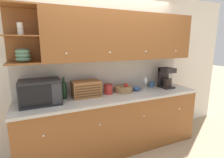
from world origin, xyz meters
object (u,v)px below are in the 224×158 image
(storage_canister, at_px, (108,89))
(fruit_basket, at_px, (124,89))
(bowl_stack_on_counter, at_px, (136,88))
(mug, at_px, (152,84))
(wine_glass, at_px, (145,81))
(wine_bottle, at_px, (64,89))
(bread_box, at_px, (86,89))
(microwave, at_px, (40,92))
(coffee_maker, at_px, (166,77))

(storage_canister, distance_m, fruit_basket, 0.29)
(bowl_stack_on_counter, distance_m, mug, 0.40)
(fruit_basket, xyz_separation_m, wine_glass, (0.44, 0.01, 0.10))
(fruit_basket, xyz_separation_m, mug, (0.64, 0.08, 0.00))
(wine_bottle, height_order, bread_box, wine_bottle)
(wine_bottle, height_order, mug, wine_bottle)
(fruit_basket, height_order, wine_glass, wine_glass)
(microwave, bearing_deg, wine_bottle, 18.23)
(microwave, distance_m, wine_bottle, 0.35)
(microwave, distance_m, wine_glass, 1.76)
(bread_box, distance_m, fruit_basket, 0.66)
(storage_canister, xyz_separation_m, wine_glass, (0.73, 0.01, 0.07))
(wine_bottle, height_order, coffee_maker, coffee_maker)
(fruit_basket, distance_m, mug, 0.64)
(microwave, distance_m, bread_box, 0.66)
(fruit_basket, xyz_separation_m, bowl_stack_on_counter, (0.25, -0.01, -0.02))
(wine_glass, bearing_deg, bread_box, -179.16)
(bowl_stack_on_counter, height_order, wine_glass, wine_glass)
(wine_bottle, xyz_separation_m, coffee_maker, (1.84, -0.08, 0.04))
(wine_bottle, bearing_deg, fruit_basket, -1.95)
(wine_bottle, distance_m, bowl_stack_on_counter, 1.24)
(wine_bottle, height_order, storage_canister, wine_bottle)
(coffee_maker, bearing_deg, mug, 149.96)
(microwave, height_order, coffee_maker, coffee_maker)
(wine_bottle, relative_size, mug, 3.23)
(bread_box, relative_size, mug, 4.26)
(microwave, bearing_deg, storage_canister, 3.81)
(wine_glass, xyz_separation_m, mug, (0.19, 0.07, -0.10))
(bread_box, relative_size, coffee_maker, 1.16)
(wine_glass, relative_size, coffee_maker, 0.59)
(mug, distance_m, coffee_maker, 0.29)
(fruit_basket, height_order, bowl_stack_on_counter, fruit_basket)
(bread_box, xyz_separation_m, fruit_basket, (0.66, 0.01, -0.07))
(bread_box, xyz_separation_m, bowl_stack_on_counter, (0.91, 0.00, -0.09))
(microwave, height_order, mug, microwave)
(wine_bottle, bearing_deg, bread_box, -7.50)
(bowl_stack_on_counter, height_order, mug, mug)
(wine_glass, xyz_separation_m, coffee_maker, (0.41, -0.06, 0.04))
(storage_canister, distance_m, coffee_maker, 1.15)
(bread_box, bearing_deg, storage_canister, 0.43)
(storage_canister, height_order, fruit_basket, storage_canister)
(mug, bearing_deg, wine_glass, -159.88)
(wine_bottle, xyz_separation_m, storage_canister, (0.70, -0.04, -0.06))
(coffee_maker, bearing_deg, fruit_basket, 176.75)
(microwave, xyz_separation_m, coffee_maker, (2.17, 0.03, 0.02))
(bread_box, bearing_deg, wine_glass, 0.84)
(storage_canister, xyz_separation_m, coffee_maker, (1.14, -0.04, 0.11))
(fruit_basket, bearing_deg, microwave, -176.74)
(mug, height_order, coffee_maker, coffee_maker)
(wine_glass, distance_m, coffee_maker, 0.42)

